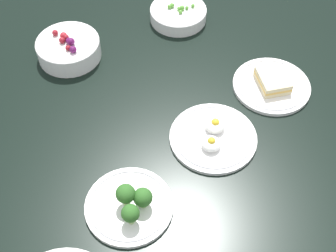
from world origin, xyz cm
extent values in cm
cube|color=black|center=(0.00, 0.00, 2.00)|extent=(116.30, 113.42, 4.00)
cylinder|color=white|center=(28.00, 26.91, 6.55)|extent=(17.71, 17.71, 5.11)
torus|color=white|center=(28.00, 26.91, 9.11)|extent=(17.80, 17.80, 0.80)
sphere|color=maroon|center=(27.88, 28.19, 9.98)|extent=(1.75, 1.75, 1.75)
sphere|color=maroon|center=(31.18, 30.50, 9.93)|extent=(1.66, 1.66, 1.66)
sphere|color=#59144C|center=(27.03, 25.67, 10.17)|extent=(2.12, 2.12, 2.12)
sphere|color=maroon|center=(24.90, 26.29, 9.84)|extent=(1.47, 1.47, 1.47)
sphere|color=maroon|center=(29.09, 27.29, 9.95)|extent=(1.69, 1.69, 1.69)
sphere|color=#B2232D|center=(29.65, 27.95, 10.10)|extent=(1.99, 1.99, 1.99)
sphere|color=#59144C|center=(27.59, 26.24, 10.02)|extent=(1.82, 1.82, 1.82)
sphere|color=#59144C|center=(23.95, 24.82, 10.07)|extent=(1.93, 1.93, 1.93)
cylinder|color=white|center=(13.94, -28.22, 4.53)|extent=(20.69, 20.69, 1.06)
torus|color=#B7B7BC|center=(13.94, -28.22, 5.06)|extent=(18.71, 18.71, 0.50)
cube|color=beige|center=(13.94, -28.22, 5.66)|extent=(10.46, 8.90, 1.20)
cube|color=#E5B24C|center=(13.94, -28.22, 6.66)|extent=(10.46, 8.90, 0.80)
cube|color=beige|center=(13.94, -28.22, 7.66)|extent=(10.46, 8.90, 1.20)
cylinder|color=white|center=(-20.89, 9.24, 4.52)|extent=(19.53, 19.53, 1.03)
torus|color=#B7B7BC|center=(-20.89, 9.24, 5.03)|extent=(17.69, 17.69, 0.50)
cylinder|color=#9EBC72|center=(-20.64, 9.69, 6.45)|extent=(1.50, 1.50, 2.83)
sphere|color=#2D6023|center=(-20.64, 9.69, 9.47)|extent=(4.28, 4.28, 4.28)
cylinder|color=#9EBC72|center=(-24.90, 8.64, 6.16)|extent=(1.38, 1.38, 2.26)
sphere|color=#2D6023|center=(-24.90, 8.64, 8.77)|extent=(3.94, 3.94, 3.94)
cylinder|color=#9EBC72|center=(-21.08, 6.09, 5.96)|extent=(1.49, 1.49, 1.85)
sphere|color=#2D6023|center=(-21.08, 6.09, 8.48)|extent=(4.25, 4.25, 4.25)
cylinder|color=white|center=(43.28, -4.61, 5.80)|extent=(17.07, 17.07, 3.60)
torus|color=white|center=(43.28, -4.61, 7.60)|extent=(17.19, 17.19, 0.80)
sphere|color=#599E38|center=(43.38, -7.19, 8.13)|extent=(1.07, 1.07, 1.07)
sphere|color=#599E38|center=(44.30, -9.06, 8.16)|extent=(1.12, 1.12, 1.12)
sphere|color=#599E38|center=(44.54, -2.75, 8.30)|extent=(1.41, 1.41, 1.41)
sphere|color=#599E38|center=(43.16, -5.74, 8.33)|extent=(1.46, 1.46, 1.46)
sphere|color=#599E38|center=(43.97, -1.98, 8.26)|extent=(1.33, 1.33, 1.33)
sphere|color=#599E38|center=(41.44, -5.15, 8.20)|extent=(1.21, 1.21, 1.21)
sphere|color=#599E38|center=(43.04, -4.81, 8.19)|extent=(1.18, 1.18, 1.18)
cylinder|color=white|center=(-2.86, -10.95, 4.50)|extent=(21.39, 21.39, 1.01)
torus|color=#B7B7BC|center=(-2.86, -10.95, 5.01)|extent=(19.32, 19.32, 0.50)
ellipsoid|color=white|center=(-5.95, -10.04, 6.28)|extent=(4.62, 4.62, 2.54)
sphere|color=yellow|center=(-5.95, -10.04, 7.43)|extent=(1.85, 1.85, 1.85)
ellipsoid|color=white|center=(-0.50, -11.50, 6.35)|extent=(4.87, 4.87, 2.68)
sphere|color=yellow|center=(-0.50, -11.50, 7.56)|extent=(1.95, 1.95, 1.95)
camera|label=1|loc=(-69.76, 2.41, 94.35)|focal=49.13mm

